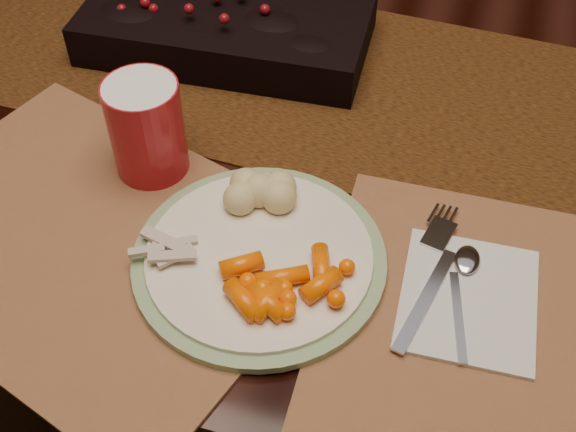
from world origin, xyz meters
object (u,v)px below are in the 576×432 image
(dining_table, at_px, (331,264))
(napkin, at_px, (468,299))
(baby_carrots, at_px, (277,286))
(turkey_shreds, at_px, (161,246))
(centerpiece, at_px, (227,21))
(mashed_potatoes, at_px, (261,186))
(red_cup, at_px, (147,128))
(dinner_plate, at_px, (259,258))

(dining_table, height_order, napkin, napkin)
(baby_carrots, height_order, turkey_shreds, baby_carrots)
(baby_carrots, bearing_deg, centerpiece, 115.96)
(mashed_potatoes, height_order, red_cup, red_cup)
(dinner_plate, xyz_separation_m, baby_carrots, (0.03, -0.04, 0.02))
(dining_table, height_order, turkey_shreds, turkey_shreds)
(napkin, bearing_deg, mashed_potatoes, 163.34)
(centerpiece, bearing_deg, mashed_potatoes, -63.59)
(dinner_plate, distance_m, turkey_shreds, 0.10)
(mashed_potatoes, distance_m, napkin, 0.25)
(centerpiece, relative_size, red_cup, 3.32)
(dinner_plate, bearing_deg, red_cup, 147.99)
(dining_table, relative_size, centerpiece, 4.68)
(turkey_shreds, xyz_separation_m, red_cup, (-0.07, 0.13, 0.03))
(mashed_potatoes, height_order, napkin, mashed_potatoes)
(centerpiece, xyz_separation_m, napkin, (0.38, -0.35, -0.03))
(dining_table, relative_size, red_cup, 15.54)
(mashed_potatoes, xyz_separation_m, napkin, (0.23, -0.06, -0.03))
(baby_carrots, xyz_separation_m, turkey_shreds, (-0.13, 0.01, -0.00))
(centerpiece, bearing_deg, napkin, -42.56)
(centerpiece, distance_m, baby_carrots, 0.44)
(dining_table, xyz_separation_m, baby_carrots, (0.02, -0.35, 0.40))
(dinner_plate, relative_size, red_cup, 2.28)
(baby_carrots, relative_size, napkin, 0.65)
(dining_table, distance_m, centerpiece, 0.46)
(baby_carrots, bearing_deg, turkey_shreds, 173.38)
(napkin, bearing_deg, turkey_shreds, -174.94)
(dining_table, distance_m, mashed_potatoes, 0.48)
(centerpiece, distance_m, red_cup, 0.26)
(centerpiece, relative_size, baby_carrots, 3.85)
(dining_table, relative_size, napkin, 11.70)
(napkin, distance_m, red_cup, 0.39)
(mashed_potatoes, distance_m, red_cup, 0.15)
(red_cup, bearing_deg, centerpiece, 89.50)
(centerpiece, height_order, red_cup, red_cup)
(dining_table, height_order, dinner_plate, dinner_plate)
(dining_table, bearing_deg, centerpiece, 165.64)
(centerpiece, relative_size, turkey_shreds, 5.27)
(dinner_plate, distance_m, baby_carrots, 0.05)
(dining_table, height_order, mashed_potatoes, mashed_potatoes)
(mashed_potatoes, distance_m, turkey_shreds, 0.13)
(dinner_plate, xyz_separation_m, mashed_potatoes, (-0.02, 0.07, 0.03))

